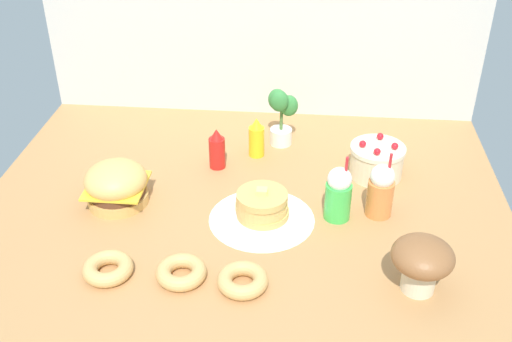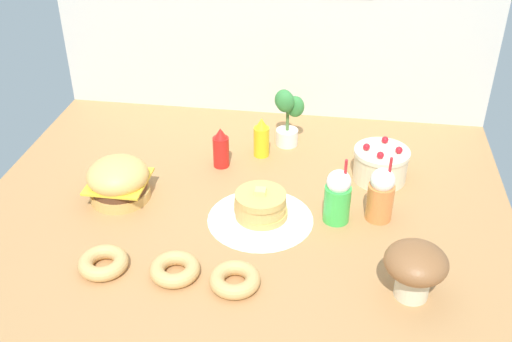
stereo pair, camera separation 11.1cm
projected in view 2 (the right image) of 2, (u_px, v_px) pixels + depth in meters
name	position (u px, v px, depth m)	size (l,w,h in m)	color
ground_plane	(239.00, 222.00, 2.33)	(2.10, 1.89, 0.02)	#B27F4C
back_wall	(272.00, 13.00, 2.84)	(2.10, 0.04, 1.01)	beige
doily_mat	(260.00, 219.00, 2.33)	(0.41, 0.41, 0.00)	white
burger	(118.00, 180.00, 2.41)	(0.24, 0.24, 0.18)	#DBA859
pancake_stack	(261.00, 208.00, 2.30)	(0.31, 0.31, 0.14)	white
layer_cake	(381.00, 164.00, 2.54)	(0.23, 0.23, 0.17)	beige
ketchup_bottle	(221.00, 149.00, 2.62)	(0.07, 0.07, 0.18)	red
mustard_bottle	(261.00, 138.00, 2.69)	(0.07, 0.07, 0.18)	yellow
cream_soda_cup	(338.00, 196.00, 2.27)	(0.10, 0.10, 0.28)	green
orange_float_cup	(381.00, 194.00, 2.28)	(0.10, 0.10, 0.28)	orange
donut_pink_glaze	(103.00, 262.00, 2.08)	(0.17, 0.17, 0.05)	tan
donut_chocolate	(175.00, 269.00, 2.05)	(0.17, 0.17, 0.05)	tan
donut_vanilla	(235.00, 279.00, 2.01)	(0.17, 0.17, 0.05)	tan
potted_plant	(288.00, 115.00, 2.74)	(0.14, 0.11, 0.28)	white
mushroom_stool	(415.00, 267.00, 1.92)	(0.20, 0.20, 0.19)	beige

